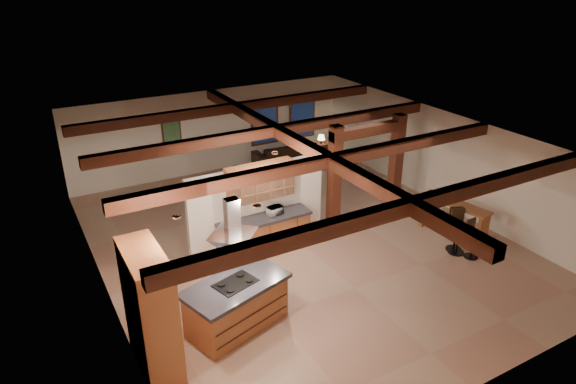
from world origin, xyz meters
The scene contains 23 objects.
ground centered at (0.00, 0.00, 0.00)m, with size 12.00×12.00×0.00m, color tan.
room_walls centered at (0.00, 0.00, 1.78)m, with size 12.00×12.00×12.00m.
ceiling_beams centered at (0.00, 0.00, 2.76)m, with size 10.00×12.00×0.28m.
timber_posts centered at (2.50, 0.50, 1.76)m, with size 2.50×0.30×2.90m.
partition_wall centered at (-1.00, 0.50, 1.10)m, with size 3.80×0.18×2.20m, color white.
pantry_cabinet centered at (-4.67, -2.60, 1.20)m, with size 0.67×1.60×2.40m.
back_counter centered at (-1.00, 0.11, 0.48)m, with size 2.50×0.66×0.94m.
upper_display_cabinet centered at (-1.00, 0.31, 1.85)m, with size 1.80×0.36×0.95m.
range_hood centered at (-2.90, -2.35, 1.78)m, with size 1.10×1.10×1.40m.
back_windows centered at (2.80, 5.93, 1.50)m, with size 2.70×0.07×1.70m.
framed_art centered at (-1.50, 5.94, 1.70)m, with size 0.65×0.05×0.85m.
recessed_cans centered at (-2.53, -1.93, 2.87)m, with size 3.16×2.46×0.03m.
kitchen_island centered at (-2.90, -2.35, 0.53)m, with size 2.35×1.68×1.05m.
dining_table centered at (0.22, 2.47, 0.32)m, with size 1.80×1.01×0.63m, color #421C10.
sofa centered at (2.53, 5.50, 0.33)m, with size 2.27×0.89×0.66m, color black.
microwave centered at (-0.69, 0.11, 1.05)m, with size 0.40×0.27×0.22m, color silver.
bar_counter centered at (3.77, -1.79, 0.69)m, with size 0.83×2.00×1.02m.
side_table centered at (4.06, 5.27, 0.26)m, with size 0.42×0.42×0.52m, color #422410.
table_lamp centered at (4.06, 5.27, 0.76)m, with size 0.29×0.29×0.34m.
bar_stool_a centered at (3.39, -2.79, 0.52)m, with size 0.36×0.36×1.03m.
bar_stool_b centered at (3.24, -2.45, 0.60)m, with size 0.44×0.45×1.19m.
bar_stool_c centered at (3.30, -2.31, 0.59)m, with size 0.44×0.45×1.16m.
dining_chairs centered at (0.22, 2.47, 0.61)m, with size 2.31×2.31×1.19m.
Camera 1 is at (-6.20, -10.32, 6.91)m, focal length 32.00 mm.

